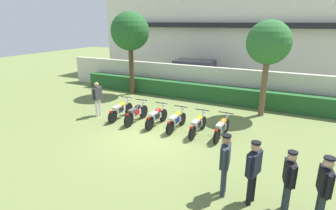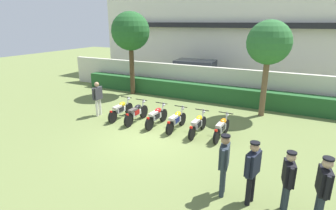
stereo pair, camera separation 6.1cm
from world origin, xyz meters
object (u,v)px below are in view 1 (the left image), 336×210
Objects in this scene: tree_near_inspector at (130,32)px; motorcycle_in_row_4 at (198,124)px; tree_far_side at (269,43)px; officer_0 at (225,160)px; officer_3 at (324,185)px; motorcycle_in_row_0 at (121,110)px; motorcycle_in_row_5 at (222,128)px; officer_1 at (254,167)px; motorcycle_in_row_2 at (157,116)px; inspector_person at (97,96)px; officer_2 at (289,177)px; motorcycle_in_row_1 at (136,113)px; motorcycle_in_row_3 at (176,120)px; parked_car at (196,74)px.

motorcycle_in_row_4 is (6.03, -4.18, -3.41)m from tree_near_inspector.
officer_0 is at bearing -89.54° from tree_far_side.
motorcycle_in_row_0 is at bearing -32.40° from officer_3.
officer_1 is (1.77, -3.55, 0.57)m from motorcycle_in_row_5.
officer_1 is at bearing -11.21° from officer_3.
motorcycle_in_row_2 is 2.94m from motorcycle_in_row_5.
tree_near_inspector reaches higher than inspector_person.
motorcycle_in_row_5 is at bearing -50.34° from officer_1.
tree_far_side is at bearing -97.47° from officer_0.
officer_2 is at bearing -117.18° from motorcycle_in_row_0.
inspector_person is at bearing -32.97° from officer_2.
tree_near_inspector is 1.11× the size of tree_far_side.
motorcycle_in_row_4 is at bearing -91.48° from motorcycle_in_row_1.
motorcycle_in_row_3 is 4.21m from inspector_person.
motorcycle_in_row_3 is 5.15m from officer_1.
parked_car is 0.92× the size of tree_near_inspector.
tree_near_inspector is 2.97× the size of officer_3.
inspector_person is at bearing 95.97° from motorcycle_in_row_0.
tree_far_side is 6.12m from motorcycle_in_row_2.
tree_far_side reaches higher than officer_0.
officer_0 is (8.06, -7.62, -2.82)m from tree_near_inspector.
motorcycle_in_row_4 is (0.99, -0.03, -0.00)m from motorcycle_in_row_3.
officer_3 reaches higher than inspector_person.
tree_far_side is at bearing -38.36° from motorcycle_in_row_3.
parked_car is at bearing 15.98° from motorcycle_in_row_3.
motorcycle_in_row_1 is at bearing 91.21° from motorcycle_in_row_3.
parked_car is 2.73× the size of inspector_person.
tree_near_inspector reaches higher than officer_2.
officer_3 reaches higher than motorcycle_in_row_4.
officer_0 reaches higher than motorcycle_in_row_2.
motorcycle_in_row_4 is at bearing -72.53° from parked_car.
tree_near_inspector is 11.98m from officer_1.
officer_1 is at bearing -23.35° from inspector_person.
motorcycle_in_row_3 is at bearing -39.43° from tree_near_inspector.
tree_near_inspector reaches higher than motorcycle_in_row_3.
officer_0 is 1.54m from officer_2.
officer_1 is at bearing -120.05° from motorcycle_in_row_0.
inspector_person is (0.87, -4.24, -2.84)m from tree_near_inspector.
motorcycle_in_row_1 is at bearing -34.55° from officer_3.
tree_far_side reaches higher than motorcycle_in_row_3.
inspector_person is (-6.13, -0.14, 0.56)m from motorcycle_in_row_5.
tree_far_side is at bearing -13.55° from motorcycle_in_row_5.
tree_near_inspector is at bearing -133.54° from parked_car.
officer_2 is (3.56, -3.43, 0.51)m from motorcycle_in_row_4.
officer_2 reaches higher than motorcycle_in_row_5.
motorcycle_in_row_3 is at bearing -57.01° from officer_0.
motorcycle_in_row_0 is at bearing -37.10° from officer_2.
inspector_person is at bearing -28.70° from officer_3.
parked_car is at bearing 21.58° from motorcycle_in_row_4.
officer_3 is (1.52, -0.07, -0.00)m from officer_1.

